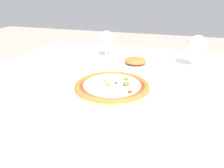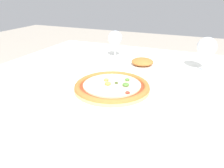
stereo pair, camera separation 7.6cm
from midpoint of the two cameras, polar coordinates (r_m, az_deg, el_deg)
dining_table at (r=0.87m, az=9.60°, el=-4.89°), size 1.38×1.15×0.73m
pizza_plate at (r=0.77m, az=2.85°, el=-0.95°), size 0.29×0.29×0.04m
fork at (r=1.02m, az=-21.71°, el=2.79°), size 0.03×0.17×0.00m
wine_glass_far_left at (r=1.13m, az=2.78°, el=11.70°), size 0.07×0.07×0.14m
wine_glass_far_right at (r=1.03m, az=25.52°, el=8.54°), size 0.08×0.08×0.15m
side_plate at (r=1.03m, az=10.02°, el=5.20°), size 0.18×0.18×0.04m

